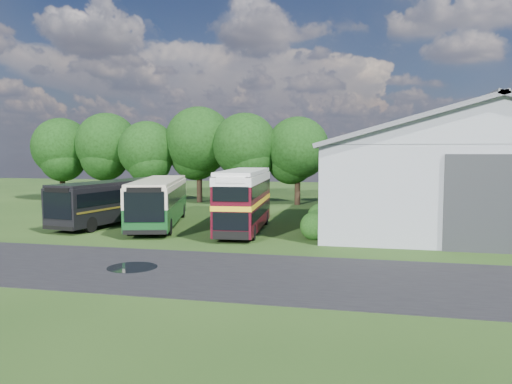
% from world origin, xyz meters
% --- Properties ---
extents(ground, '(120.00, 120.00, 0.00)m').
position_xyz_m(ground, '(0.00, 0.00, 0.00)').
color(ground, '#1A3510').
rests_on(ground, ground).
extents(asphalt_road, '(60.00, 8.00, 0.02)m').
position_xyz_m(asphalt_road, '(3.00, -3.00, 0.00)').
color(asphalt_road, black).
rests_on(asphalt_road, ground).
extents(puddle, '(2.20, 2.20, 0.01)m').
position_xyz_m(puddle, '(-1.50, -3.00, 0.00)').
color(puddle, black).
rests_on(puddle, ground).
extents(storage_shed, '(18.80, 24.80, 8.15)m').
position_xyz_m(storage_shed, '(15.00, 15.98, 4.17)').
color(storage_shed, gray).
rests_on(storage_shed, ground).
extents(tree_far_left, '(6.12, 6.12, 8.64)m').
position_xyz_m(tree_far_left, '(-23.00, 24.00, 5.56)').
color(tree_far_left, black).
rests_on(tree_far_left, ground).
extents(tree_left_a, '(6.46, 6.46, 9.12)m').
position_xyz_m(tree_left_a, '(-18.00, 24.50, 5.87)').
color(tree_left_a, black).
rests_on(tree_left_a, ground).
extents(tree_left_b, '(5.78, 5.78, 8.16)m').
position_xyz_m(tree_left_b, '(-13.00, 23.50, 5.25)').
color(tree_left_b, black).
rests_on(tree_left_b, ground).
extents(tree_mid, '(6.80, 6.80, 9.60)m').
position_xyz_m(tree_mid, '(-8.00, 24.80, 6.18)').
color(tree_mid, black).
rests_on(tree_mid, ground).
extents(tree_right_a, '(6.26, 6.26, 8.83)m').
position_xyz_m(tree_right_a, '(-3.00, 23.80, 5.69)').
color(tree_right_a, black).
rests_on(tree_right_a, ground).
extents(tree_right_b, '(5.98, 5.98, 8.45)m').
position_xyz_m(tree_right_b, '(2.00, 24.60, 5.44)').
color(tree_right_b, black).
rests_on(tree_right_b, ground).
extents(shrub_front, '(1.70, 1.70, 1.70)m').
position_xyz_m(shrub_front, '(5.60, 6.00, 0.00)').
color(shrub_front, '#194714').
rests_on(shrub_front, ground).
extents(shrub_mid, '(1.60, 1.60, 1.60)m').
position_xyz_m(shrub_mid, '(5.60, 8.00, 0.00)').
color(shrub_mid, '#194714').
rests_on(shrub_mid, ground).
extents(shrub_back, '(1.80, 1.80, 1.80)m').
position_xyz_m(shrub_back, '(5.60, 10.00, 0.00)').
color(shrub_back, '#194714').
rests_on(shrub_back, ground).
extents(bus_green_single, '(5.68, 11.94, 3.21)m').
position_xyz_m(bus_green_single, '(-5.46, 9.03, 1.71)').
color(bus_green_single, black).
rests_on(bus_green_single, ground).
extents(bus_maroon_double, '(3.09, 9.37, 3.96)m').
position_xyz_m(bus_maroon_double, '(0.88, 7.85, 1.97)').
color(bus_maroon_double, black).
rests_on(bus_maroon_double, ground).
extents(bus_dark_single, '(4.38, 11.32, 3.05)m').
position_xyz_m(bus_dark_single, '(-8.95, 9.31, 1.62)').
color(bus_dark_single, black).
rests_on(bus_dark_single, ground).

